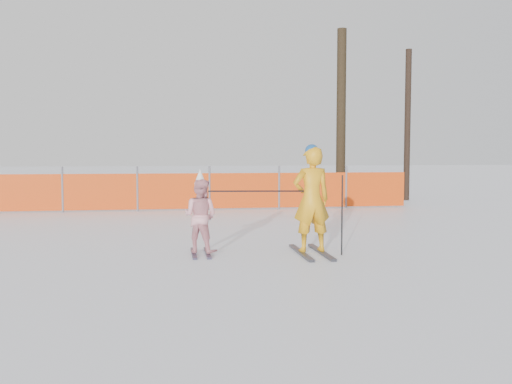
# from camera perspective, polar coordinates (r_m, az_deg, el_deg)

# --- Properties ---
(ground) EXTENTS (120.00, 120.00, 0.00)m
(ground) POSITION_cam_1_polar(r_m,az_deg,el_deg) (8.81, 0.49, -6.72)
(ground) COLOR white
(ground) RESTS_ON ground
(adult) EXTENTS (0.65, 1.47, 1.77)m
(adult) POSITION_cam_1_polar(r_m,az_deg,el_deg) (9.21, 5.57, -0.74)
(adult) COLOR black
(adult) RESTS_ON ground
(child) EXTENTS (0.72, 0.98, 1.37)m
(child) POSITION_cam_1_polar(r_m,az_deg,el_deg) (9.19, -5.59, -2.33)
(child) COLOR black
(child) RESTS_ON ground
(ski_poles) EXTENTS (2.11, 0.42, 1.28)m
(ski_poles) POSITION_cam_1_polar(r_m,az_deg,el_deg) (9.12, 3.91, -1.01)
(ski_poles) COLOR black
(ski_poles) RESTS_ON ground
(safety_fence) EXTENTS (15.81, 0.06, 1.25)m
(safety_fence) POSITION_cam_1_polar(r_m,az_deg,el_deg) (16.14, -12.42, 0.06)
(safety_fence) COLOR #595960
(safety_fence) RESTS_ON ground
(tree_trunks) EXTENTS (2.75, 0.76, 5.61)m
(tree_trunks) POSITION_cam_1_polar(r_m,az_deg,el_deg) (19.21, 10.50, 7.18)
(tree_trunks) COLOR black
(tree_trunks) RESTS_ON ground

